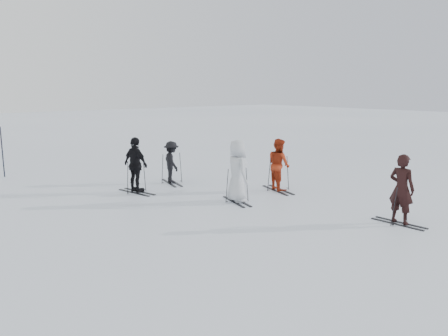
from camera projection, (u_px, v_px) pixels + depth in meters
name	position (u px, v px, depth m)	size (l,w,h in m)	color
ground	(244.00, 203.00, 14.06)	(120.00, 120.00, 0.00)	silver
skier_near_dark	(401.00, 190.00, 11.72)	(0.69, 0.45, 1.90)	black
skier_red	(279.00, 165.00, 15.60)	(0.90, 0.70, 1.85)	#982911
skier_grey	(237.00, 172.00, 14.01)	(0.98, 0.63, 2.00)	#B4B8BF
skier_uphill_left	(136.00, 166.00, 15.28)	(1.14, 0.47, 1.94)	black
skier_uphill_far	(172.00, 163.00, 16.85)	(1.04, 0.60, 1.61)	black
skis_near_dark	(400.00, 204.00, 11.79)	(0.81, 1.53, 1.12)	black
skis_red	(279.00, 173.00, 15.66)	(0.92, 1.74, 1.27)	black
skis_grey	(237.00, 184.00, 14.08)	(0.84, 1.59, 1.16)	black
skis_uphill_left	(136.00, 176.00, 15.35)	(0.88, 1.67, 1.22)	black
skis_uphill_far	(172.00, 168.00, 16.89)	(0.88, 1.66, 1.21)	black
piste_marker	(2.00, 152.00, 17.96)	(0.05, 0.05, 2.09)	black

